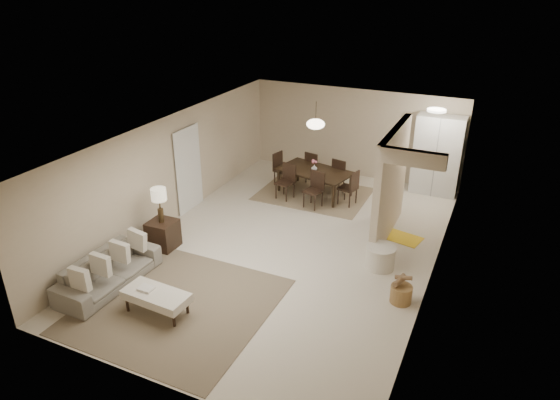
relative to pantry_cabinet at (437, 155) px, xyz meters
The scene contains 22 objects.
floor 4.88m from the pantry_cabinet, 119.52° to the right, with size 9.00×9.00×0.00m, color beige.
ceiling 4.98m from the pantry_cabinet, 119.52° to the right, with size 9.00×9.00×0.00m, color white.
back_wall 2.38m from the pantry_cabinet, behind, with size 6.00×6.00×0.00m, color #C3B094.
left_wall 6.77m from the pantry_cabinet, 142.20° to the right, with size 9.00×9.00×0.00m, color #C3B094.
right_wall 4.21m from the pantry_cabinet, 81.10° to the right, with size 9.00×9.00×0.00m, color #C3B094.
partition 2.96m from the pantry_cabinet, 100.74° to the right, with size 0.15×2.50×2.50m, color #C3B094.
doorway 6.40m from the pantry_cabinet, 146.29° to the right, with size 0.04×0.90×2.04m, color black.
pantry_cabinet is the anchor object (origin of this frame).
flush_light 1.70m from the pantry_cabinet, 93.01° to the right, with size 0.44×0.44×0.05m, color white.
living_rug 7.80m from the pantry_cabinet, 115.01° to the right, with size 3.20×3.20×0.01m, color brown.
sofa 8.53m from the pantry_cabinet, 124.41° to the right, with size 0.82×2.10×0.61m, color gray.
ottoman_bench 8.12m from the pantry_cabinet, 115.39° to the right, with size 1.20×0.60×0.42m.
side_table 7.24m from the pantry_cabinet, 131.27° to the right, with size 0.56×0.56×0.61m, color black.
table_lamp 7.20m from the pantry_cabinet, 131.27° to the right, with size 0.32×0.32×0.76m.
round_pouf 4.34m from the pantry_cabinet, 94.53° to the right, with size 0.60×0.60×0.46m, color beige.
wicker_basket 5.31m from the pantry_cabinet, 86.75° to the right, with size 0.39×0.39×0.33m, color brown.
dining_rug 3.37m from the pantry_cabinet, 153.00° to the right, with size 2.80×2.10×0.01m, color #897755.
dining_table 3.28m from the pantry_cabinet, 153.00° to the right, with size 1.91×1.06×0.67m, color black.
dining_chairs 3.26m from the pantry_cabinet, 153.00° to the right, with size 2.49×2.01×0.92m.
vase 3.22m from the pantry_cabinet, 153.00° to the right, with size 0.16×0.16×0.16m, color silver.
yellow_mat 3.04m from the pantry_cabinet, 94.57° to the right, with size 0.91×0.56×0.01m, color yellow.
pendant_light 3.32m from the pantry_cabinet, 153.00° to the right, with size 0.46×0.46×0.71m.
Camera 1 is at (3.78, -8.68, 5.43)m, focal length 32.00 mm.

